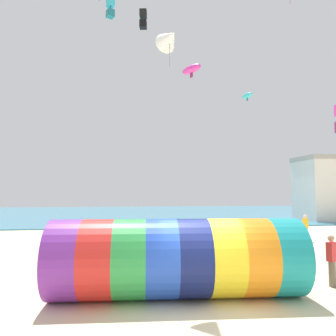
% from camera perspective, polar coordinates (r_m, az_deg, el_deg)
% --- Properties ---
extents(ground_plane, '(120.00, 120.00, 0.00)m').
position_cam_1_polar(ground_plane, '(9.66, 7.41, -23.81)').
color(ground_plane, beige).
extents(sea, '(120.00, 40.00, 0.10)m').
position_cam_1_polar(sea, '(49.30, -4.94, -7.83)').
color(sea, teal).
rests_on(sea, ground).
extents(giant_inflatable_tube, '(7.86, 2.87, 2.41)m').
position_cam_1_polar(giant_inflatable_tube, '(10.53, 1.64, -15.38)').
color(giant_inflatable_tube, purple).
rests_on(giant_inflatable_tube, ground).
extents(kite_handler, '(0.42, 0.36, 1.77)m').
position_cam_1_polar(kite_handler, '(13.00, 26.64, -14.10)').
color(kite_handler, '#726651').
rests_on(kite_handler, ground).
extents(kite_white_delta, '(1.02, 1.07, 1.51)m').
position_cam_1_polar(kite_white_delta, '(12.88, 0.28, 21.65)').
color(kite_white_delta, white).
extents(kite_magenta_parafoil, '(1.01, 1.21, 0.61)m').
position_cam_1_polar(kite_magenta_parafoil, '(15.38, 4.10, 16.79)').
color(kite_magenta_parafoil, '#D1339E').
extents(kite_black_box, '(0.66, 0.66, 1.63)m').
position_cam_1_polar(kite_black_box, '(29.47, -4.34, 24.43)').
color(kite_black_box, black).
extents(kite_cyan_parafoil, '(0.49, 0.75, 0.39)m').
position_cam_1_polar(kite_cyan_parafoil, '(15.95, 13.64, 12.15)').
color(kite_cyan_parafoil, '#2DB2C6').
extents(kite_cyan_box, '(0.69, 0.69, 1.49)m').
position_cam_1_polar(kite_cyan_box, '(27.82, -10.00, 25.70)').
color(kite_cyan_box, '#2DB2C6').
extents(bystander_near_water, '(0.42, 0.36, 1.74)m').
position_cam_1_polar(bystander_near_water, '(23.71, 22.83, -9.53)').
color(bystander_near_water, '#383D56').
rests_on(bystander_near_water, ground).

